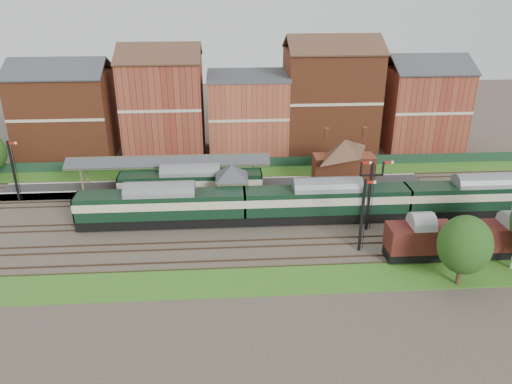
{
  "coord_description": "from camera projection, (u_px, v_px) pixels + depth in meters",
  "views": [
    {
      "loc": [
        -3.77,
        -51.52,
        26.65
      ],
      "look_at": [
        -0.21,
        2.0,
        3.0
      ],
      "focal_mm": 35.0,
      "sensor_mm": 36.0,
      "label": 1
    }
  ],
  "objects": [
    {
      "name": "station_building",
      "position": [
        344.0,
        159.0,
        66.05
      ],
      "size": [
        8.1,
        8.1,
        5.9
      ],
      "color": "brown",
      "rests_on": "platform"
    },
    {
      "name": "signal_box",
      "position": [
        232.0,
        187.0,
        59.51
      ],
      "size": [
        5.4,
        5.4,
        6.0
      ],
      "color": "#576749",
      "rests_on": "ground"
    },
    {
      "name": "canopy",
      "position": [
        169.0,
        159.0,
        64.4
      ],
      "size": [
        26.0,
        3.89,
        4.08
      ],
      "color": "#4C4D30",
      "rests_on": "platform"
    },
    {
      "name": "brick_hut",
      "position": [
        298.0,
        200.0,
        60.8
      ],
      "size": [
        3.2,
        2.64,
        2.94
      ],
      "color": "maroon",
      "rests_on": "ground"
    },
    {
      "name": "fence",
      "position": [
        250.0,
        163.0,
        74.15
      ],
      "size": [
        90.0,
        0.12,
        1.5
      ],
      "primitive_type": "cube",
      "color": "#193823",
      "rests_on": "ground"
    },
    {
      "name": "semaphore_siding",
      "position": [
        362.0,
        215.0,
        50.56
      ],
      "size": [
        1.23,
        0.25,
        8.0
      ],
      "color": "black",
      "rests_on": "ground"
    },
    {
      "name": "semaphore_platform_end",
      "position": [
        14.0,
        170.0,
        61.82
      ],
      "size": [
        1.23,
        0.25,
        8.0
      ],
      "color": "black",
      "rests_on": "ground"
    },
    {
      "name": "goods_van_b",
      "position": [
        509.0,
        237.0,
        50.43
      ],
      "size": [
        6.29,
        2.73,
        3.82
      ],
      "color": "black",
      "rests_on": "ground"
    },
    {
      "name": "tree_far",
      "position": [
        465.0,
        245.0,
        44.78
      ],
      "size": [
        4.8,
        4.8,
        7.0
      ],
      "color": "#382619",
      "rests_on": "ground"
    },
    {
      "name": "platform_railcar",
      "position": [
        191.0,
        184.0,
        62.49
      ],
      "size": [
        17.79,
        2.8,
        4.1
      ],
      "color": "black",
      "rests_on": "ground"
    },
    {
      "name": "grass_front",
      "position": [
        268.0,
        280.0,
        47.05
      ],
      "size": [
        90.0,
        5.0,
        0.06
      ],
      "primitive_type": "cube",
      "color": "#2D6619",
      "rests_on": "ground"
    },
    {
      "name": "semaphore_bracket",
      "position": [
        370.0,
        192.0,
        54.6
      ],
      "size": [
        3.6,
        0.25,
        8.18
      ],
      "color": "black",
      "rests_on": "ground"
    },
    {
      "name": "goods_van_a",
      "position": [
        419.0,
        239.0,
        49.84
      ],
      "size": [
        6.48,
        2.81,
        3.93
      ],
      "color": "black",
      "rests_on": "ground"
    },
    {
      "name": "town_backdrop",
      "position": [
        246.0,
        110.0,
        78.0
      ],
      "size": [
        69.0,
        10.0,
        16.0
      ],
      "color": "brown",
      "rests_on": "ground"
    },
    {
      "name": "grass_back",
      "position": [
        251.0,
        172.0,
        72.61
      ],
      "size": [
        90.0,
        4.5,
        0.06
      ],
      "primitive_type": "cube",
      "color": "#2D6619",
      "rests_on": "ground"
    },
    {
      "name": "ground",
      "position": [
        259.0,
        222.0,
        58.01
      ],
      "size": [
        160.0,
        160.0,
        0.0
      ],
      "primitive_type": "plane",
      "color": "#473D33",
      "rests_on": "ground"
    },
    {
      "name": "dmu_train",
      "position": [
        326.0,
        201.0,
        57.46
      ],
      "size": [
        56.79,
        2.98,
        4.36
      ],
      "color": "black",
      "rests_on": "ground"
    },
    {
      "name": "platform",
      "position": [
        216.0,
        187.0,
        66.41
      ],
      "size": [
        55.0,
        3.4,
        1.0
      ],
      "primitive_type": "cube",
      "color": "#2D2D2D",
      "rests_on": "ground"
    }
  ]
}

